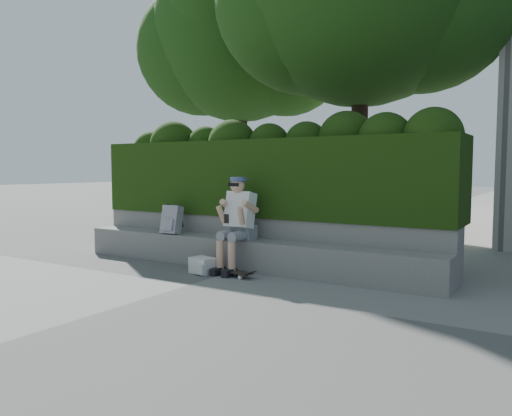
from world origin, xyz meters
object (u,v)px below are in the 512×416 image
Objects in this scene: person at (238,220)px; skateboard at (230,271)px; backpack_ground at (203,265)px; backpack_plaid at (172,220)px.

skateboard is at bearing -75.67° from person.
person is 3.91× the size of backpack_ground.
backpack_ground is (-0.43, -0.07, 0.05)m from skateboard.
backpack_plaid is at bearing 166.22° from backpack_ground.
skateboard is at bearing -17.92° from backpack_plaid.
backpack_ground is (1.00, -0.48, -0.56)m from backpack_plaid.
backpack_plaid is at bearing 176.52° from person.
skateboard is 1.60m from backpack_plaid.
person is 1.35m from backpack_plaid.
backpack_plaid reaches higher than backpack_ground.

